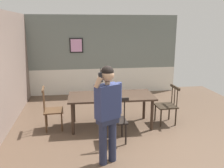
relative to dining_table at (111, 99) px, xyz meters
The scene contains 7 objects.
ground_plane 1.00m from the dining_table, 76.70° to the right, with size 8.05×8.05×0.00m, color brown.
room_back_partition 3.03m from the dining_table, 86.87° to the left, with size 5.20×0.17×2.72m.
dining_table is the anchor object (origin of this frame).
chair_near_window 1.41m from the dining_table, behind, with size 0.47×0.47×1.01m.
chair_by_doorway 1.41m from the dining_table, ahead, with size 0.49×0.49×0.94m.
chair_at_table_head 0.87m from the dining_table, 91.13° to the right, with size 0.44×0.44×1.01m.
person_figure 1.62m from the dining_table, 100.46° to the right, with size 0.50×0.37×1.75m.
Camera 1 is at (-0.96, -4.68, 2.39)m, focal length 38.57 mm.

